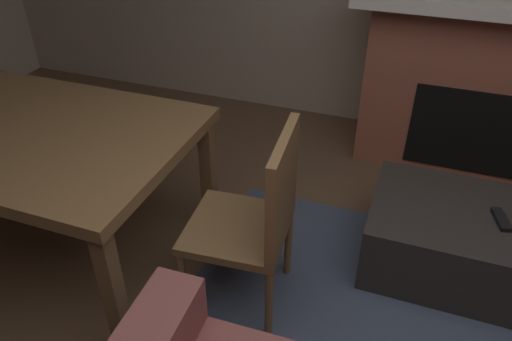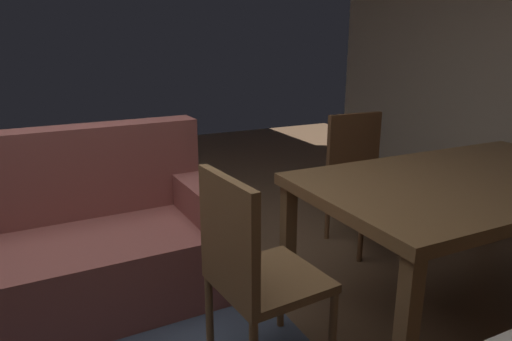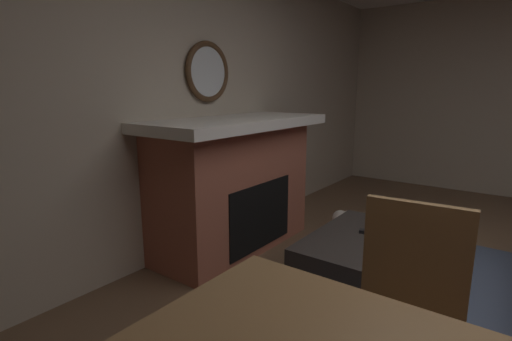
{
  "view_description": "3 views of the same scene",
  "coord_description": "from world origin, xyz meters",
  "px_view_note": "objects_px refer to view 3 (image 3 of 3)",
  "views": [
    {
      "loc": [
        0.08,
        0.95,
        1.86
      ],
      "look_at": [
        0.62,
        -0.51,
        0.81
      ],
      "focal_mm": 34.0,
      "sensor_mm": 36.0,
      "label": 1
    },
    {
      "loc": [
        -0.1,
        -2.14,
        1.44
      ],
      "look_at": [
        0.44,
        -1.03,
        1.08
      ],
      "focal_mm": 31.88,
      "sensor_mm": 36.0,
      "label": 2
    },
    {
      "loc": [
        2.19,
        -0.22,
        1.4
      ],
      "look_at": [
        0.94,
        -1.15,
        1.07
      ],
      "focal_mm": 26.97,
      "sensor_mm": 36.0,
      "label": 3
    }
  ],
  "objects_px": {
    "ottoman_coffee_table": "(362,261)",
    "small_dog": "(344,221)",
    "dining_chair_west": "(407,302)",
    "round_wall_mirror": "(208,72)",
    "fireplace": "(235,184)",
    "tv_remote": "(371,232)"
  },
  "relations": [
    {
      "from": "ottoman_coffee_table",
      "to": "dining_chair_west",
      "type": "height_order",
      "value": "dining_chair_west"
    },
    {
      "from": "fireplace",
      "to": "tv_remote",
      "type": "xyz_separation_m",
      "value": [
        -0.09,
        1.2,
        -0.2
      ]
    },
    {
      "from": "fireplace",
      "to": "small_dog",
      "type": "xyz_separation_m",
      "value": [
        -0.8,
        0.68,
        -0.43
      ]
    },
    {
      "from": "dining_chair_west",
      "to": "small_dog",
      "type": "xyz_separation_m",
      "value": [
        -1.75,
        -1.04,
        -0.37
      ]
    },
    {
      "from": "ottoman_coffee_table",
      "to": "small_dog",
      "type": "relative_size",
      "value": 2.26
    },
    {
      "from": "fireplace",
      "to": "small_dog",
      "type": "bearing_deg",
      "value": 139.43
    },
    {
      "from": "tv_remote",
      "to": "small_dog",
      "type": "xyz_separation_m",
      "value": [
        -0.71,
        -0.51,
        -0.23
      ]
    },
    {
      "from": "tv_remote",
      "to": "small_dog",
      "type": "bearing_deg",
      "value": -159.12
    },
    {
      "from": "round_wall_mirror",
      "to": "small_dog",
      "type": "xyz_separation_m",
      "value": [
        -0.8,
        0.97,
        -1.38
      ]
    },
    {
      "from": "tv_remote",
      "to": "dining_chair_west",
      "type": "distance_m",
      "value": 1.18
    },
    {
      "from": "round_wall_mirror",
      "to": "dining_chair_west",
      "type": "height_order",
      "value": "round_wall_mirror"
    },
    {
      "from": "ottoman_coffee_table",
      "to": "small_dog",
      "type": "distance_m",
      "value": 0.93
    },
    {
      "from": "tv_remote",
      "to": "dining_chair_west",
      "type": "bearing_deg",
      "value": 12.2
    },
    {
      "from": "ottoman_coffee_table",
      "to": "dining_chair_west",
      "type": "relative_size",
      "value": 1.11
    },
    {
      "from": "fireplace",
      "to": "dining_chair_west",
      "type": "xyz_separation_m",
      "value": [
        0.95,
        1.73,
        -0.06
      ]
    },
    {
      "from": "ottoman_coffee_table",
      "to": "small_dog",
      "type": "bearing_deg",
      "value": -148.2
    },
    {
      "from": "dining_chair_west",
      "to": "small_dog",
      "type": "bearing_deg",
      "value": -149.2
    },
    {
      "from": "small_dog",
      "to": "dining_chair_west",
      "type": "bearing_deg",
      "value": 30.8
    },
    {
      "from": "fireplace",
      "to": "round_wall_mirror",
      "type": "height_order",
      "value": "round_wall_mirror"
    },
    {
      "from": "small_dog",
      "to": "round_wall_mirror",
      "type": "bearing_deg",
      "value": -50.5
    },
    {
      "from": "tv_remote",
      "to": "small_dog",
      "type": "height_order",
      "value": "tv_remote"
    },
    {
      "from": "fireplace",
      "to": "dining_chair_west",
      "type": "height_order",
      "value": "fireplace"
    }
  ]
}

